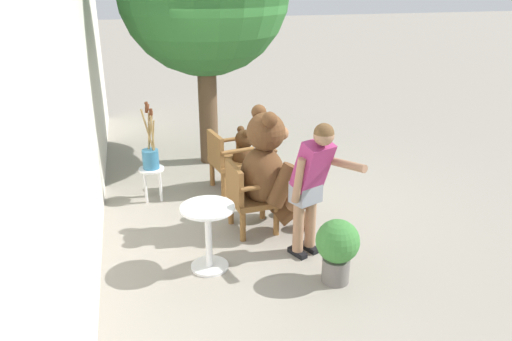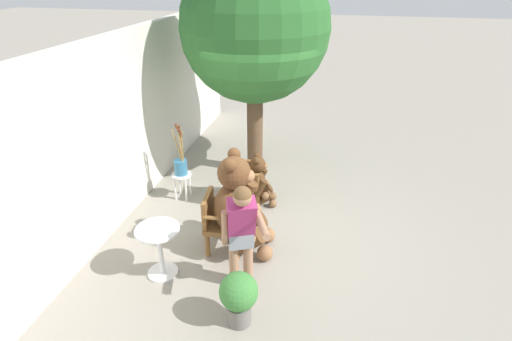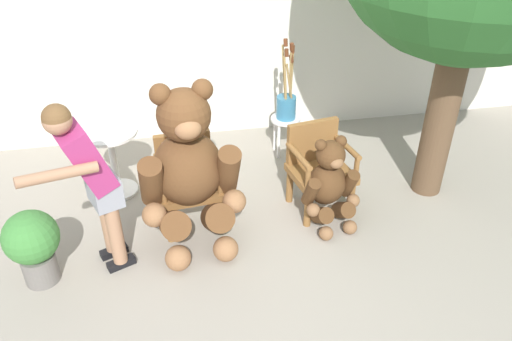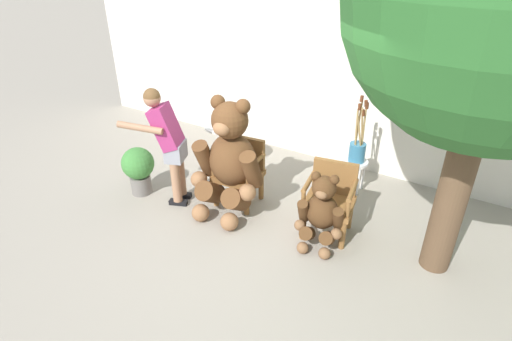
% 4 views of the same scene
% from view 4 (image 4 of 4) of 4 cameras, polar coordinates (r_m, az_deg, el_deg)
% --- Properties ---
extents(ground_plane, '(60.00, 60.00, 0.00)m').
position_cam_4_polar(ground_plane, '(4.79, 0.24, -9.64)').
color(ground_plane, gray).
extents(back_wall, '(10.00, 0.16, 2.80)m').
position_cam_4_polar(back_wall, '(6.13, 12.63, 13.22)').
color(back_wall, silver).
rests_on(back_wall, ground).
extents(wooden_chair_left, '(0.61, 0.57, 0.86)m').
position_cam_4_polar(wooden_chair_left, '(5.25, -2.21, 0.11)').
color(wooden_chair_left, brown).
rests_on(wooden_chair_left, ground).
extents(wooden_chair_right, '(0.64, 0.61, 0.86)m').
position_cam_4_polar(wooden_chair_right, '(4.74, 10.55, -3.83)').
color(wooden_chair_right, brown).
rests_on(wooden_chair_right, ground).
extents(teddy_bear_large, '(0.91, 0.89, 1.51)m').
position_cam_4_polar(teddy_bear_large, '(4.92, -3.86, 1.66)').
color(teddy_bear_large, brown).
rests_on(teddy_bear_large, ground).
extents(teddy_bear_small, '(0.56, 0.55, 0.90)m').
position_cam_4_polar(teddy_bear_small, '(4.52, 9.31, -5.80)').
color(teddy_bear_small, '#4C3019').
rests_on(teddy_bear_small, ground).
extents(person_visitor, '(0.68, 0.67, 1.56)m').
position_cam_4_polar(person_visitor, '(5.14, -12.52, 4.50)').
color(person_visitor, black).
rests_on(person_visitor, ground).
extents(white_stool, '(0.34, 0.34, 0.46)m').
position_cam_4_polar(white_stool, '(5.69, 13.96, 0.41)').
color(white_stool, white).
rests_on(white_stool, ground).
extents(brush_bucket, '(0.22, 0.22, 0.93)m').
position_cam_4_polar(brush_bucket, '(5.55, 14.32, 3.17)').
color(brush_bucket, teal).
rests_on(brush_bucket, white_stool).
extents(round_side_table, '(0.56, 0.56, 0.72)m').
position_cam_4_polar(round_side_table, '(6.06, -4.59, 4.04)').
color(round_side_table, white).
rests_on(round_side_table, ground).
extents(potted_plant, '(0.44, 0.44, 0.68)m').
position_cam_4_polar(potted_plant, '(5.67, -16.43, 0.43)').
color(potted_plant, slate).
rests_on(potted_plant, ground).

